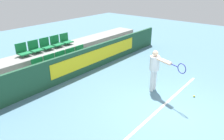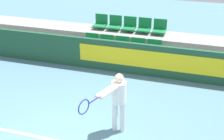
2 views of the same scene
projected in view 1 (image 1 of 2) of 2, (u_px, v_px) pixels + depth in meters
The scene contains 17 objects.
ground_plane at pixel (171, 114), 6.55m from camera, with size 30.00×30.00×0.00m, color slate.
court_baseline at pixel (159, 109), 6.77m from camera, with size 5.87×0.08×0.01m.
barrier_wall at pixel (75, 64), 8.85m from camera, with size 12.27×0.14×1.05m.
bleacher_tier_front at pixel (65, 68), 9.30m from camera, with size 11.87×1.06×0.41m.
bleacher_tier_middle at pixel (49, 59), 9.84m from camera, with size 11.87×1.06×0.81m.
stadium_chair_0 at pixel (39, 66), 8.42m from camera, with size 0.48×0.44×0.52m.
stadium_chair_1 at pixel (51, 62), 8.82m from camera, with size 0.48×0.44×0.52m.
stadium_chair_2 at pixel (62, 59), 9.22m from camera, with size 0.48×0.44×0.52m.
stadium_chair_3 at pixel (72, 55), 9.62m from camera, with size 0.48×0.44×0.52m.
stadium_chair_4 at pixel (82, 52), 10.02m from camera, with size 0.48×0.44×0.52m.
stadium_chair_5 at pixel (23, 51), 8.88m from camera, with size 0.48×0.44×0.52m.
stadium_chair_6 at pixel (35, 48), 9.28m from camera, with size 0.48×0.44×0.52m.
stadium_chair_7 at pixel (46, 45), 9.68m from camera, with size 0.48×0.44×0.52m.
stadium_chair_8 at pixel (56, 42), 10.08m from camera, with size 0.48×0.44×0.52m.
stadium_chair_9 at pixel (66, 40), 10.48m from camera, with size 0.48×0.44×0.52m.
tennis_player at pixel (156, 67), 7.53m from camera, with size 0.63×1.44×1.50m.
tennis_ball at pixel (194, 96), 7.45m from camera, with size 0.07×0.07×0.07m.
Camera 1 is at (-5.41, -2.12, 3.74)m, focal length 35.00 mm.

